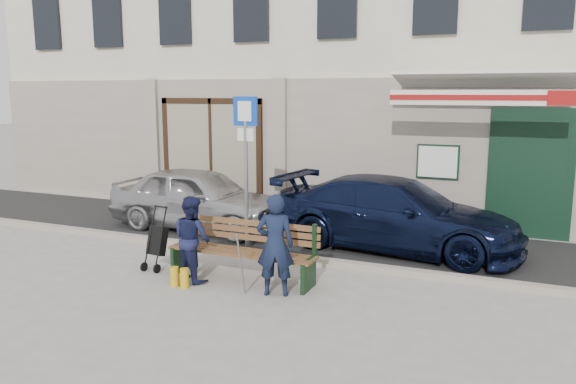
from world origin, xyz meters
The scene contains 11 objects.
ground centered at (0.00, 0.00, 0.00)m, with size 80.00×80.00×0.00m, color #9E9991.
asphalt_lane centered at (0.00, 3.10, 0.01)m, with size 60.00×3.20×0.01m, color #282828.
curb centered at (0.00, 1.50, 0.06)m, with size 60.00×0.18×0.12m, color #9E9384.
building centered at (0.01, 8.45, 4.97)m, with size 20.00×8.27×10.00m.
car_silver centered at (-2.34, 2.88, 0.67)m, with size 1.58×3.93×1.34m, color #B5B5BA.
car_navy centered at (1.86, 3.00, 0.67)m, with size 1.87×4.59×1.33m, color black.
parking_sign centered at (-0.67, 1.86, 1.91)m, with size 0.52×0.12×2.82m.
bench centered at (0.00, 0.30, 0.46)m, with size 2.40×1.17×0.98m.
man centered at (0.80, -0.09, 0.75)m, with size 0.54×0.36×1.49m, color #121A32.
woman centered at (-0.65, -0.01, 0.67)m, with size 0.65×0.51×1.34m, color #151A3B.
stroller centered at (-1.50, 0.24, 0.46)m, with size 0.33×0.45×1.04m.
Camera 1 is at (4.03, -7.15, 2.91)m, focal length 35.00 mm.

